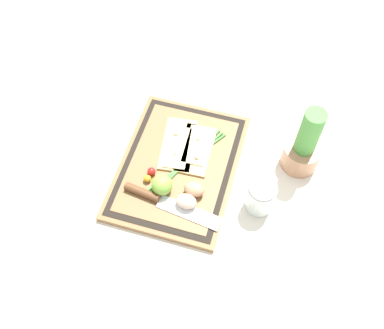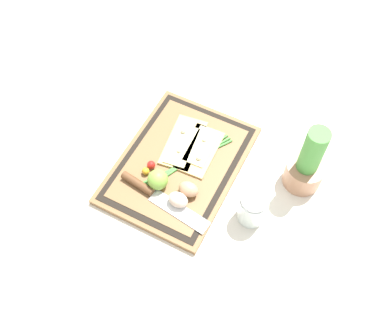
% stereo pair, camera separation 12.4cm
% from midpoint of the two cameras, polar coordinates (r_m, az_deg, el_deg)
% --- Properties ---
extents(ground_plane, '(6.00, 6.00, 0.00)m').
position_cam_midpoint_polar(ground_plane, '(1.28, 1.16, -0.41)').
color(ground_plane, silver).
extents(cutting_board, '(0.44, 0.32, 0.02)m').
position_cam_midpoint_polar(cutting_board, '(1.27, 1.17, -0.18)').
color(cutting_board, brown).
rests_on(cutting_board, ground_plane).
extents(pizza_slice_near, '(0.19, 0.11, 0.02)m').
position_cam_midpoint_polar(pizza_slice_near, '(1.29, 1.59, 2.52)').
color(pizza_slice_near, tan).
rests_on(pizza_slice_near, cutting_board).
extents(pizza_slice_far, '(0.17, 0.10, 0.02)m').
position_cam_midpoint_polar(pizza_slice_far, '(1.28, 3.79, 1.69)').
color(pizza_slice_far, tan).
rests_on(pizza_slice_far, cutting_board).
extents(knife, '(0.07, 0.28, 0.02)m').
position_cam_midpoint_polar(knife, '(1.20, -2.44, -3.71)').
color(knife, silver).
rests_on(knife, cutting_board).
extents(egg_brown, '(0.04, 0.05, 0.04)m').
position_cam_midpoint_polar(egg_brown, '(1.19, 2.51, -3.42)').
color(egg_brown, tan).
rests_on(egg_brown, cutting_board).
extents(egg_pink, '(0.04, 0.05, 0.04)m').
position_cam_midpoint_polar(egg_pink, '(1.18, 1.22, -4.75)').
color(egg_pink, beige).
rests_on(egg_pink, cutting_board).
extents(lime, '(0.06, 0.06, 0.06)m').
position_cam_midpoint_polar(lime, '(1.20, -1.44, -2.18)').
color(lime, '#7FB742').
rests_on(lime, cutting_board).
extents(cherry_tomato_red, '(0.02, 0.02, 0.02)m').
position_cam_midpoint_polar(cherry_tomato_red, '(1.24, -2.38, -0.27)').
color(cherry_tomato_red, red).
rests_on(cherry_tomato_red, cutting_board).
extents(cherry_tomato_yellow, '(0.02, 0.02, 0.02)m').
position_cam_midpoint_polar(cherry_tomato_yellow, '(1.23, -3.06, -1.08)').
color(cherry_tomato_yellow, gold).
rests_on(cherry_tomato_yellow, cutting_board).
extents(scallion_bunch, '(0.27, 0.17, 0.01)m').
position_cam_midpoint_polar(scallion_bunch, '(1.26, 2.28, 0.16)').
color(scallion_bunch, '#47933D').
rests_on(scallion_bunch, cutting_board).
extents(herb_pot, '(0.10, 0.10, 0.23)m').
position_cam_midpoint_polar(herb_pot, '(1.24, 17.14, -0.41)').
color(herb_pot, '#AD7A5B').
rests_on(herb_pot, ground_plane).
extents(sauce_jar, '(0.07, 0.07, 0.10)m').
position_cam_midpoint_polar(sauce_jar, '(1.19, 10.65, -5.81)').
color(sauce_jar, silver).
rests_on(sauce_jar, ground_plane).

